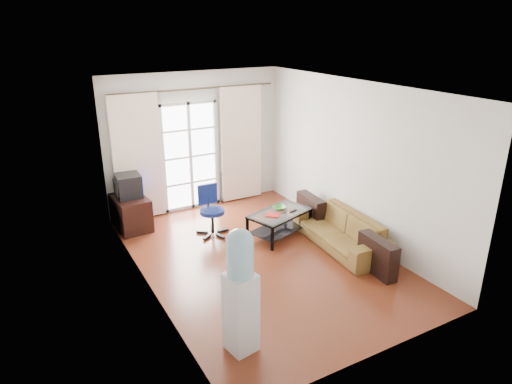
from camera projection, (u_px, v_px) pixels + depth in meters
floor at (261, 258)px, 7.31m from camera, size 5.20×5.20×0.00m
ceiling at (261, 87)px, 6.37m from camera, size 5.20×5.20×0.00m
wall_back at (196, 141)px, 8.97m from camera, size 3.60×0.02×2.70m
wall_front at (386, 249)px, 4.71m from camera, size 3.60×0.02×2.70m
wall_left at (143, 200)px, 6.02m from camera, size 0.02×5.20×2.70m
wall_right at (354, 162)px, 7.66m from camera, size 0.02×5.20×2.70m
french_door at (190, 156)px, 8.95m from camera, size 1.16×0.06×2.15m
curtain_rod at (195, 89)px, 8.53m from camera, size 3.30×0.04×0.04m
curtain_left at (138, 158)px, 8.38m from camera, size 0.90×0.07×2.35m
curtain_right at (241, 144)px, 9.36m from camera, size 0.90×0.07×2.35m
radiator at (235, 185)px, 9.61m from camera, size 0.64×0.12×0.64m
sofa at (340, 230)px, 7.63m from camera, size 2.04×1.06×0.56m
coffee_table at (280, 220)px, 7.99m from camera, size 1.24×0.94×0.45m
bowl at (279, 208)px, 8.04m from camera, size 0.23×0.23×0.06m
book at (271, 217)px, 7.71m from camera, size 0.40×0.40×0.02m
remote at (293, 211)px, 7.96m from camera, size 0.16×0.09×0.02m
tv_stand at (131, 213)px, 8.29m from camera, size 0.60×0.86×0.60m
crt_tv at (128, 186)px, 8.15m from camera, size 0.48×0.47×0.41m
task_chair at (212, 220)px, 8.07m from camera, size 0.62×0.62×0.89m
water_cooler at (241, 289)px, 5.02m from camera, size 0.36×0.36×1.52m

